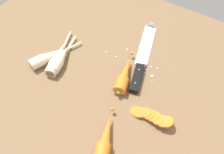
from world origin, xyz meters
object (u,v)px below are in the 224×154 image
chefs_knife (144,52)px  parsnip_mid_left (57,59)px  parsnip_mid_right (61,58)px  whole_carrot (124,75)px  carrot_slice_stack (151,116)px  whole_carrot_second (105,139)px  parsnip_front (48,57)px

chefs_knife → parsnip_mid_left: (-23.62, -19.49, 1.33)cm
parsnip_mid_right → chefs_knife: bearing=39.6°
whole_carrot → parsnip_mid_left: whole_carrot is taller
parsnip_mid_left → parsnip_mid_right: bearing=37.3°
parsnip_mid_left → parsnip_mid_right: 1.19cm
parsnip_mid_right → whole_carrot: bearing=13.2°
chefs_knife → parsnip_mid_right: size_ratio=1.93×
whole_carrot → carrot_slice_stack: 16.32cm
chefs_knife → parsnip_mid_right: bearing=-140.4°
whole_carrot_second → chefs_knife: bearing=99.5°
parsnip_front → parsnip_mid_right: (4.13, 1.89, 0.00)cm
parsnip_front → parsnip_mid_left: (3.18, 1.17, -0.00)cm
parsnip_front → carrot_slice_stack: bearing=-1.8°
chefs_knife → parsnip_front: parsnip_front is taller
whole_carrot_second → parsnip_mid_left: 33.31cm
parsnip_mid_left → whole_carrot: bearing=14.4°
parsnip_mid_right → carrot_slice_stack: parsnip_mid_right is taller
whole_carrot → parsnip_mid_left: size_ratio=0.85×
whole_carrot_second → whole_carrot: bearing=106.3°
parsnip_front → carrot_slice_stack: parsnip_front is taller
whole_carrot → parsnip_mid_right: bearing=-166.8°
parsnip_front → parsnip_mid_right: bearing=24.6°
chefs_knife → parsnip_mid_left: 30.65cm
parsnip_mid_right → carrot_slice_stack: (36.23, -3.17, -0.49)cm
whole_carrot → whole_carrot_second: size_ratio=1.08×
whole_carrot → parsnip_front: 27.34cm
parsnip_front → whole_carrot: bearing=15.1°
whole_carrot → carrot_slice_stack: (13.98, -8.40, -0.61)cm
chefs_knife → whole_carrot_second: (5.87, -34.98, 1.45)cm
parsnip_mid_right → carrot_slice_stack: size_ratio=1.33×
whole_carrot → carrot_slice_stack: bearing=-31.0°
whole_carrot_second → carrot_slice_stack: size_ratio=1.22×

